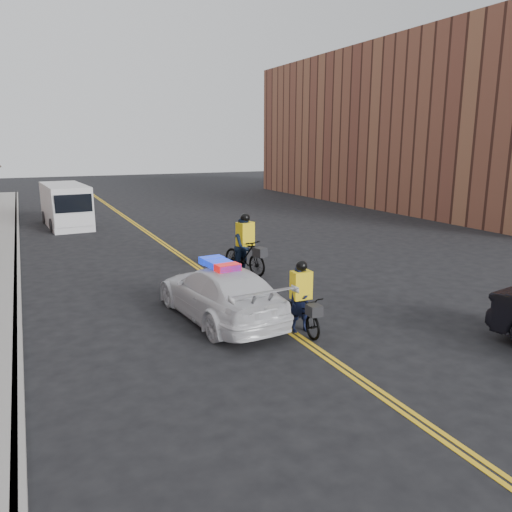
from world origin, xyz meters
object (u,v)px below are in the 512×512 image
object	(u,v)px
cyclist_far	(245,250)
police_cruiser	(220,293)
cargo_van	(66,206)
cyclist_near	(301,307)

from	to	relation	value
cyclist_far	police_cruiser	bearing A→B (deg)	-139.41
police_cruiser	cargo_van	world-z (taller)	cargo_van
police_cruiser	cyclist_far	world-z (taller)	cyclist_far
police_cruiser	cargo_van	bearing A→B (deg)	-87.39
cargo_van	cyclist_near	bearing A→B (deg)	-82.52
cyclist_near	cyclist_far	world-z (taller)	cyclist_far
police_cruiser	cyclist_near	xyz separation A→B (m)	(1.44, -1.69, -0.09)
police_cruiser	cargo_van	distance (m)	17.25
police_cruiser	cyclist_far	size ratio (longest dim) A/B	2.26
cargo_van	cyclist_far	bearing A→B (deg)	-74.04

